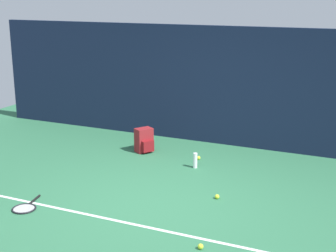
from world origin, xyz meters
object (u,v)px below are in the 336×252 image
(tennis_racket, at_px, (25,208))
(tennis_ball_near_player, at_px, (199,158))
(tennis_ball_mid_court, at_px, (201,246))
(backpack, at_px, (144,141))
(water_bottle, at_px, (195,160))
(tennis_ball_by_fence, at_px, (217,197))

(tennis_racket, height_order, tennis_ball_near_player, tennis_ball_near_player)
(tennis_racket, bearing_deg, tennis_ball_mid_court, 77.52)
(backpack, bearing_deg, tennis_ball_near_player, -57.68)
(water_bottle, bearing_deg, tennis_ball_by_fence, -54.90)
(tennis_ball_mid_court, bearing_deg, water_bottle, 112.50)
(tennis_ball_by_fence, xyz_separation_m, water_bottle, (-0.74, 1.05, 0.10))
(backpack, distance_m, tennis_ball_near_player, 1.07)
(tennis_ball_mid_court, bearing_deg, backpack, 127.06)
(tennis_ball_near_player, relative_size, tennis_ball_by_fence, 1.00)
(backpack, distance_m, water_bottle, 1.22)
(backpack, height_order, water_bottle, backpack)
(tennis_ball_near_player, bearing_deg, backpack, 179.82)
(backpack, bearing_deg, water_bottle, -77.10)
(water_bottle, bearing_deg, tennis_ball_mid_court, -67.50)
(backpack, distance_m, tennis_ball_by_fence, 2.40)
(backpack, bearing_deg, tennis_ball_by_fence, -95.23)
(water_bottle, bearing_deg, tennis_racket, -122.01)
(tennis_racket, height_order, water_bottle, water_bottle)
(backpack, bearing_deg, tennis_ball_mid_court, -110.43)
(tennis_ball_by_fence, relative_size, water_bottle, 0.26)
(water_bottle, bearing_deg, backpack, 160.40)
(tennis_ball_mid_court, xyz_separation_m, water_bottle, (-1.02, 2.47, 0.10))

